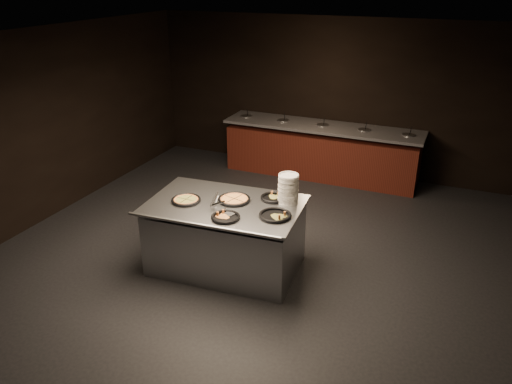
# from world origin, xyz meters

# --- Properties ---
(room) EXTENTS (7.02, 8.02, 2.92)m
(room) POSITION_xyz_m (0.00, 0.00, 1.45)
(room) COLOR black
(room) RESTS_ON ground
(salad_bar) EXTENTS (3.70, 0.83, 1.18)m
(salad_bar) POSITION_xyz_m (0.00, 3.56, 0.44)
(salad_bar) COLOR #5A1F15
(salad_bar) RESTS_ON ground
(serving_counter) EXTENTS (2.03, 1.38, 0.93)m
(serving_counter) POSITION_xyz_m (-0.22, -0.04, 0.45)
(serving_counter) COLOR #BABCC2
(serving_counter) RESTS_ON ground
(plate_stack) EXTENTS (0.26, 0.26, 0.38)m
(plate_stack) POSITION_xyz_m (0.50, 0.30, 1.12)
(plate_stack) COLOR silver
(plate_stack) RESTS_ON serving_counter
(pan_veggie_whole) EXTENTS (0.38, 0.38, 0.04)m
(pan_veggie_whole) POSITION_xyz_m (-0.71, -0.18, 0.95)
(pan_veggie_whole) COLOR black
(pan_veggie_whole) RESTS_ON serving_counter
(pan_cheese_whole) EXTENTS (0.42, 0.42, 0.04)m
(pan_cheese_whole) POSITION_xyz_m (-0.15, 0.08, 0.95)
(pan_cheese_whole) COLOR black
(pan_cheese_whole) RESTS_ON serving_counter
(pan_cheese_slices_a) EXTENTS (0.34, 0.34, 0.04)m
(pan_cheese_slices_a) POSITION_xyz_m (0.30, 0.33, 0.95)
(pan_cheese_slices_a) COLOR black
(pan_cheese_slices_a) RESTS_ON serving_counter
(pan_cheese_slices_b) EXTENTS (0.35, 0.35, 0.04)m
(pan_cheese_slices_b) POSITION_xyz_m (-0.03, -0.41, 0.95)
(pan_cheese_slices_b) COLOR black
(pan_cheese_slices_b) RESTS_ON serving_counter
(pan_veggie_slices) EXTENTS (0.40, 0.40, 0.04)m
(pan_veggie_slices) POSITION_xyz_m (0.50, -0.13, 0.95)
(pan_veggie_slices) COLOR black
(pan_veggie_slices) RESTS_ON serving_counter
(server_left) EXTENTS (0.11, 0.34, 0.16)m
(server_left) POSITION_xyz_m (-0.30, -0.13, 1.01)
(server_left) COLOR #BABCC2
(server_left) RESTS_ON serving_counter
(server_right) EXTENTS (0.34, 0.16, 0.17)m
(server_right) POSITION_xyz_m (-0.15, -0.29, 1.01)
(server_right) COLOR #BABCC2
(server_right) RESTS_ON serving_counter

